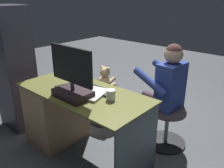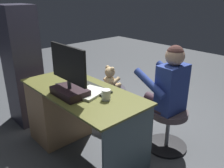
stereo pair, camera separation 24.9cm
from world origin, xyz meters
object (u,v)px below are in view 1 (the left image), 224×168
at_px(office_chair_teddy, 105,101).
at_px(teddy_bear, 106,78).
at_px(keyboard, 95,89).
at_px(monitor, 72,81).
at_px(person, 163,87).
at_px(tv_remote, 62,86).
at_px(desk, 61,112).
at_px(cup, 111,95).
at_px(visitor_chair, 167,122).
at_px(computer_mouse, 78,81).

xyz_separation_m(office_chair_teddy, teddy_bear, (0.00, -0.01, 0.33)).
bearing_deg(keyboard, monitor, 85.12).
distance_m(office_chair_teddy, person, 0.92).
height_order(tv_remote, person, person).
bearing_deg(monitor, keyboard, -94.88).
xyz_separation_m(desk, cup, (-0.71, -0.04, 0.40)).
distance_m(monitor, person, 1.02).
relative_size(keyboard, cup, 4.38).
bearing_deg(office_chair_teddy, visitor_chair, -177.03).
distance_m(cup, teddy_bear, 1.00).
xyz_separation_m(monitor, computer_mouse, (0.26, -0.29, -0.14)).
xyz_separation_m(keyboard, computer_mouse, (0.28, -0.03, 0.01)).
bearing_deg(desk, visitor_chair, -140.38).
relative_size(desk, computer_mouse, 14.48).
bearing_deg(office_chair_teddy, teddy_bear, -90.00).
xyz_separation_m(tv_remote, visitor_chair, (-0.79, -0.81, -0.48)).
bearing_deg(desk, computer_mouse, -137.29).
relative_size(desk, cup, 14.51).
height_order(computer_mouse, tv_remote, computer_mouse).
xyz_separation_m(monitor, keyboard, (-0.02, -0.26, -0.15)).
bearing_deg(keyboard, desk, 14.42).
relative_size(keyboard, teddy_bear, 1.38).
xyz_separation_m(cup, visitor_chair, (-0.21, -0.72, -0.52)).
relative_size(tv_remote, teddy_bear, 0.49).
height_order(desk, keyboard, keyboard).
xyz_separation_m(cup, teddy_bear, (0.70, -0.68, -0.20)).
bearing_deg(visitor_chair, cup, 73.82).
relative_size(computer_mouse, teddy_bear, 0.32).
relative_size(desk, keyboard, 3.31).
bearing_deg(monitor, computer_mouse, -47.81).
height_order(computer_mouse, office_chair_teddy, computer_mouse).
distance_m(monitor, cup, 0.37).
xyz_separation_m(office_chair_teddy, person, (-0.82, -0.04, 0.42)).
bearing_deg(teddy_bear, cup, 135.65).
relative_size(keyboard, visitor_chair, 0.92).
distance_m(office_chair_teddy, visitor_chair, 0.91).
height_order(visitor_chair, person, person).
height_order(desk, person, person).
relative_size(monitor, computer_mouse, 5.38).
bearing_deg(cup, keyboard, -14.38).
xyz_separation_m(desk, monitor, (-0.41, 0.15, 0.51)).
bearing_deg(computer_mouse, keyboard, 174.13).
relative_size(desk, tv_remote, 9.27).
bearing_deg(cup, computer_mouse, -10.14).
bearing_deg(person, tv_remote, 48.84).
height_order(keyboard, computer_mouse, computer_mouse).
height_order(office_chair_teddy, teddy_bear, teddy_bear).
bearing_deg(monitor, person, -114.98).
height_order(desk, visitor_chair, desk).
bearing_deg(keyboard, visitor_chair, -126.73).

